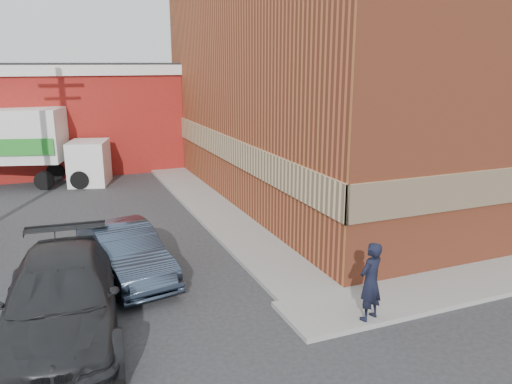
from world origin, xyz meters
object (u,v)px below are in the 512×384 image
object	(u,v)px
suv_b	(62,299)
box_truck	(16,142)
man	(371,281)
sedan	(125,252)
warehouse	(29,116)
brick_building	(375,84)

from	to	relation	value
suv_b	box_truck	distance (m)	15.08
man	suv_b	size ratio (longest dim) A/B	0.31
sedan	suv_b	xyz separation A→B (m)	(-1.64, -2.52, 0.12)
suv_b	box_truck	xyz separation A→B (m)	(-1.44, 14.96, 1.24)
man	warehouse	bearing A→B (deg)	-91.39
brick_building	sedan	size ratio (longest dim) A/B	4.21
warehouse	man	size ratio (longest dim) A/B	9.13
sedan	man	bearing A→B (deg)	-55.04
warehouse	sedan	distance (m)	17.30
brick_building	suv_b	size ratio (longest dim) A/B	3.18
brick_building	warehouse	bearing A→B (deg)	142.80
box_truck	brick_building	bearing A→B (deg)	-7.17
brick_building	sedan	world-z (taller)	brick_building
warehouse	man	world-z (taller)	warehouse
warehouse	box_truck	world-z (taller)	warehouse
brick_building	man	world-z (taller)	brick_building
man	sedan	xyz separation A→B (m)	(-4.60, 4.57, -0.30)
brick_building	suv_b	distance (m)	16.47
sedan	brick_building	bearing A→B (deg)	16.38
sedan	suv_b	size ratio (longest dim) A/B	0.76
suv_b	box_truck	world-z (taller)	box_truck
warehouse	suv_b	size ratio (longest dim) A/B	2.84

